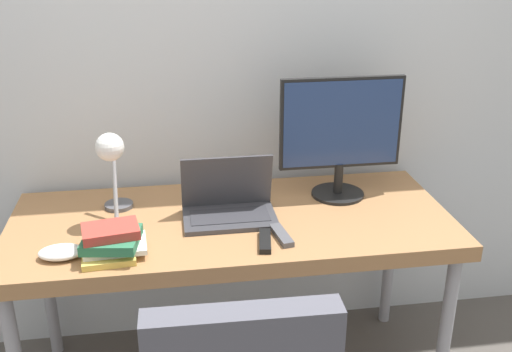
# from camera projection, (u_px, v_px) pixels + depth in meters

# --- Properties ---
(wall_back) EXTENTS (8.00, 0.05, 2.60)m
(wall_back) POSITION_uv_depth(u_px,v_px,m) (218.00, 54.00, 2.44)
(wall_back) COLOR silver
(wall_back) RESTS_ON ground_plane
(desk) EXTENTS (1.67, 0.71, 0.76)m
(desk) POSITION_uv_depth(u_px,v_px,m) (232.00, 233.00, 2.29)
(desk) COLOR #996B42
(desk) RESTS_ON ground_plane
(laptop) EXTENTS (0.35, 0.22, 0.23)m
(laptop) POSITION_uv_depth(u_px,v_px,m) (229.00, 205.00, 2.26)
(laptop) COLOR #38383D
(laptop) RESTS_ON desk
(monitor) EXTENTS (0.49, 0.21, 0.49)m
(monitor) POSITION_uv_depth(u_px,v_px,m) (341.00, 132.00, 2.36)
(monitor) COLOR black
(monitor) RESTS_ON desk
(desk_lamp) EXTENTS (0.11, 0.24, 0.35)m
(desk_lamp) POSITION_uv_depth(u_px,v_px,m) (111.00, 158.00, 2.16)
(desk_lamp) COLOR #4C4C51
(desk_lamp) RESTS_ON desk
(book_stack) EXTENTS (0.22, 0.20, 0.11)m
(book_stack) POSITION_uv_depth(u_px,v_px,m) (111.00, 241.00, 1.99)
(book_stack) COLOR gold
(book_stack) RESTS_ON desk
(tv_remote) EXTENTS (0.06, 0.16, 0.02)m
(tv_remote) POSITION_uv_depth(u_px,v_px,m) (265.00, 241.00, 2.08)
(tv_remote) COLOR black
(tv_remote) RESTS_ON desk
(media_remote) EXTENTS (0.06, 0.16, 0.02)m
(media_remote) POSITION_uv_depth(u_px,v_px,m) (282.00, 235.00, 2.12)
(media_remote) COLOR #4C4C51
(media_remote) RESTS_ON desk
(game_controller) EXTENTS (0.15, 0.10, 0.04)m
(game_controller) POSITION_uv_depth(u_px,v_px,m) (61.00, 252.00, 1.99)
(game_controller) COLOR white
(game_controller) RESTS_ON desk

